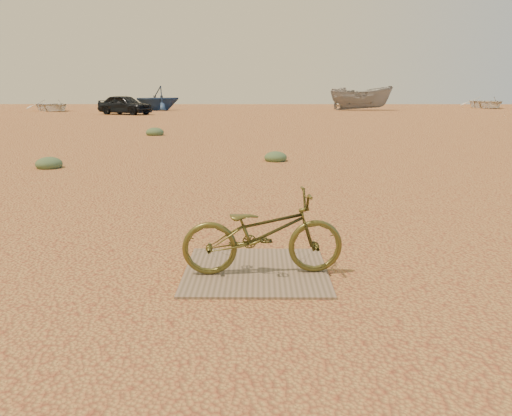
{
  "coord_description": "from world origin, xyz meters",
  "views": [
    {
      "loc": [
        0.41,
        -4.24,
        1.71
      ],
      "look_at": [
        0.38,
        0.31,
        0.64
      ],
      "focal_mm": 35.0,
      "sensor_mm": 36.0,
      "label": 1
    }
  ],
  "objects_px": {
    "boat_far_left": "(158,98)",
    "car": "(125,105)",
    "boat_far_right": "(486,102)",
    "plywood_board": "(256,271)",
    "bicycle": "(263,233)",
    "boat_near_left": "(52,105)",
    "boat_mid_right": "(361,98)"
  },
  "relations": [
    {
      "from": "car",
      "to": "boat_far_right",
      "type": "bearing_deg",
      "value": -41.31
    },
    {
      "from": "bicycle",
      "to": "car",
      "type": "relative_size",
      "value": 0.37
    },
    {
      "from": "plywood_board",
      "to": "boat_far_left",
      "type": "height_order",
      "value": "boat_far_left"
    },
    {
      "from": "boat_far_left",
      "to": "car",
      "type": "bearing_deg",
      "value": -44.7
    },
    {
      "from": "bicycle",
      "to": "car",
      "type": "xyz_separation_m",
      "value": [
        -9.79,
        32.13,
        0.28
      ]
    },
    {
      "from": "car",
      "to": "boat_near_left",
      "type": "xyz_separation_m",
      "value": [
        -7.69,
        5.84,
        -0.22
      ]
    },
    {
      "from": "plywood_board",
      "to": "boat_far_left",
      "type": "distance_m",
      "value": 40.54
    },
    {
      "from": "boat_far_right",
      "to": "bicycle",
      "type": "bearing_deg",
      "value": -113.9
    },
    {
      "from": "plywood_board",
      "to": "bicycle",
      "type": "height_order",
      "value": "bicycle"
    },
    {
      "from": "boat_mid_right",
      "to": "boat_far_right",
      "type": "bearing_deg",
      "value": -62.87
    },
    {
      "from": "plywood_board",
      "to": "boat_mid_right",
      "type": "distance_m",
      "value": 41.09
    },
    {
      "from": "plywood_board",
      "to": "car",
      "type": "bearing_deg",
      "value": 106.88
    },
    {
      "from": "car",
      "to": "boat_far_left",
      "type": "bearing_deg",
      "value": 19.11
    },
    {
      "from": "plywood_board",
      "to": "boat_mid_right",
      "type": "bearing_deg",
      "value": 77.53
    },
    {
      "from": "plywood_board",
      "to": "boat_far_right",
      "type": "relative_size",
      "value": 0.26
    },
    {
      "from": "boat_far_left",
      "to": "bicycle",
      "type": "bearing_deg",
      "value": -25.09
    },
    {
      "from": "boat_far_left",
      "to": "boat_far_right",
      "type": "relative_size",
      "value": 0.74
    },
    {
      "from": "bicycle",
      "to": "car",
      "type": "height_order",
      "value": "car"
    },
    {
      "from": "plywood_board",
      "to": "car",
      "type": "xyz_separation_m",
      "value": [
        -9.73,
        32.05,
        0.69
      ]
    },
    {
      "from": "car",
      "to": "boat_near_left",
      "type": "bearing_deg",
      "value": 78.91
    },
    {
      "from": "plywood_board",
      "to": "boat_far_left",
      "type": "xyz_separation_m",
      "value": [
        -8.81,
        39.56,
        1.04
      ]
    },
    {
      "from": "car",
      "to": "boat_mid_right",
      "type": "xyz_separation_m",
      "value": [
        18.6,
        8.06,
        0.34
      ]
    },
    {
      "from": "boat_near_left",
      "to": "boat_far_left",
      "type": "height_order",
      "value": "boat_far_left"
    },
    {
      "from": "plywood_board",
      "to": "boat_near_left",
      "type": "xyz_separation_m",
      "value": [
        -17.41,
        37.89,
        0.47
      ]
    },
    {
      "from": "plywood_board",
      "to": "bicycle",
      "type": "bearing_deg",
      "value": -49.95
    },
    {
      "from": "boat_near_left",
      "to": "boat_far_right",
      "type": "xyz_separation_m",
      "value": [
        39.57,
        7.42,
        0.07
      ]
    },
    {
      "from": "boat_far_right",
      "to": "car",
      "type": "bearing_deg",
      "value": -155.36
    },
    {
      "from": "bicycle",
      "to": "boat_near_left",
      "type": "distance_m",
      "value": 41.79
    },
    {
      "from": "car",
      "to": "plywood_board",
      "type": "bearing_deg",
      "value": -137.01
    },
    {
      "from": "bicycle",
      "to": "boat_far_right",
      "type": "distance_m",
      "value": 50.47
    },
    {
      "from": "plywood_board",
      "to": "bicycle",
      "type": "distance_m",
      "value": 0.42
    },
    {
      "from": "boat_far_right",
      "to": "plywood_board",
      "type": "bearing_deg",
      "value": -114.0
    }
  ]
}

